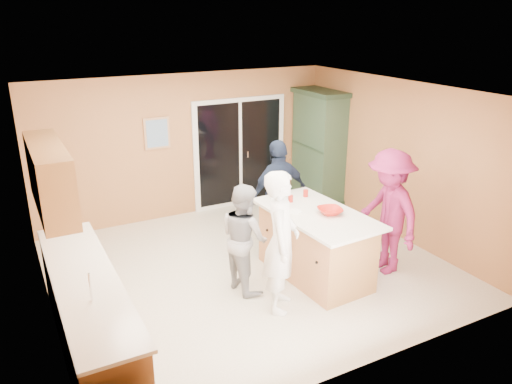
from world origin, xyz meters
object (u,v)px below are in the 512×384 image
kitchen_island (315,246)px  woman_magenta (389,212)px  green_hutch (319,149)px  woman_navy (279,195)px  woman_white (281,242)px  woman_grey (244,237)px

kitchen_island → woman_magenta: bearing=-21.6°
kitchen_island → green_hutch: bearing=51.4°
kitchen_island → green_hutch: 3.13m
kitchen_island → woman_navy: size_ratio=1.09×
green_hutch → woman_white: green_hutch is taller
green_hutch → woman_white: 3.97m
green_hutch → woman_navy: (-1.73, -1.42, -0.20)m
woman_white → woman_grey: 0.70m
kitchen_island → woman_navy: (0.03, 1.09, 0.42)m
green_hutch → woman_grey: (-2.80, -2.33, -0.33)m
green_hutch → woman_magenta: 2.94m
woman_white → woman_magenta: (1.86, 0.14, -0.01)m
kitchen_island → woman_white: (-0.85, -0.47, 0.46)m
kitchen_island → woman_white: bearing=-154.4°
woman_grey → woman_navy: (1.07, 0.91, 0.13)m
woman_white → woman_navy: 1.79m
woman_grey → woman_navy: 1.41m
green_hutch → woman_navy: 2.25m
woman_grey → kitchen_island: bearing=-105.8°
woman_white → kitchen_island: bearing=-26.3°
kitchen_island → woman_grey: (-1.03, 0.18, 0.29)m
woman_grey → woman_navy: woman_navy is taller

